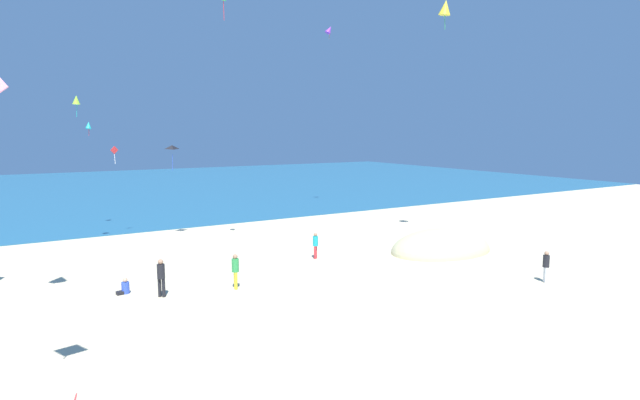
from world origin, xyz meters
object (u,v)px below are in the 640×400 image
(person_0, at_px, (546,264))
(kite_purple, at_px, (329,30))
(kite_red, at_px, (114,151))
(kite_yellow, at_px, (445,8))
(person_2, at_px, (235,269))
(person_3, at_px, (315,244))
(kite_black, at_px, (172,147))
(person_1, at_px, (161,275))
(kite_lime, at_px, (76,100))
(person_4, at_px, (125,288))
(kite_teal, at_px, (89,125))

(person_0, xyz_separation_m, kite_purple, (3.45, 24.59, 14.89))
(kite_red, relative_size, kite_yellow, 0.67)
(kite_yellow, bearing_deg, person_2, -169.34)
(person_3, relative_size, kite_purple, 1.23)
(kite_red, distance_m, kite_black, 4.03)
(person_1, xyz_separation_m, kite_yellow, (18.07, 2.24, 13.49))
(person_2, relative_size, kite_black, 0.96)
(person_3, relative_size, kite_lime, 1.15)
(kite_purple, bearing_deg, kite_lime, -164.24)
(person_1, relative_size, kite_yellow, 0.93)
(person_4, bearing_deg, kite_yellow, 174.95)
(kite_teal, bearing_deg, person_4, -93.23)
(person_1, distance_m, person_4, 1.93)
(person_3, xyz_separation_m, kite_yellow, (9.09, -0.10, 13.60))
(kite_black, distance_m, kite_yellow, 19.05)
(person_4, distance_m, kite_lime, 13.40)
(person_2, relative_size, kite_purple, 1.35)
(person_4, distance_m, kite_yellow, 24.00)
(kite_teal, distance_m, kite_purple, 21.36)
(person_4, distance_m, kite_black, 12.78)
(kite_purple, height_order, kite_red, kite_purple)
(person_1, distance_m, kite_purple, 29.98)
(person_3, bearing_deg, kite_black, 169.05)
(person_4, bearing_deg, person_2, 149.31)
(kite_red, bearing_deg, person_4, -98.65)
(person_1, xyz_separation_m, kite_black, (3.74, 11.54, 5.04))
(person_3, distance_m, kite_purple, 23.65)
(person_1, xyz_separation_m, person_4, (-1.27, 1.27, -0.69))
(person_0, xyz_separation_m, person_2, (-12.75, 6.51, 0.06))
(person_0, distance_m, kite_purple, 28.95)
(person_2, height_order, person_4, person_2)
(kite_purple, distance_m, kite_lime, 22.88)
(kite_yellow, bearing_deg, kite_teal, 139.99)
(person_0, distance_m, person_2, 14.31)
(kite_lime, bearing_deg, person_0, -46.80)
(kite_black, height_order, kite_lime, kite_lime)
(kite_purple, bearing_deg, kite_black, -159.03)
(person_2, distance_m, kite_black, 13.14)
(person_4, xyz_separation_m, kite_yellow, (19.34, 0.97, 14.18))
(kite_black, bearing_deg, kite_lime, 179.45)
(person_1, bearing_deg, kite_teal, -138.78)
(person_0, bearing_deg, person_1, 10.39)
(person_0, relative_size, kite_purple, 1.26)
(person_1, xyz_separation_m, kite_red, (0.68, 14.14, 4.78))
(kite_teal, height_order, kite_yellow, kite_yellow)
(person_0, relative_size, person_1, 0.91)
(person_2, xyz_separation_m, kite_red, (-2.43, 14.71, 4.81))
(person_4, height_order, kite_purple, kite_purple)
(kite_yellow, bearing_deg, kite_black, 147.03)
(kite_black, relative_size, kite_lime, 1.32)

